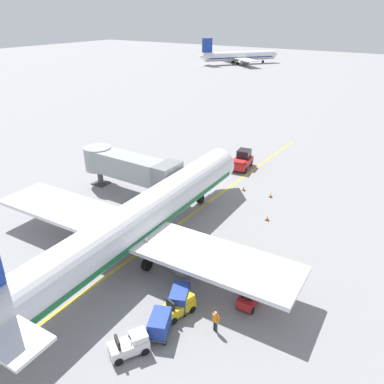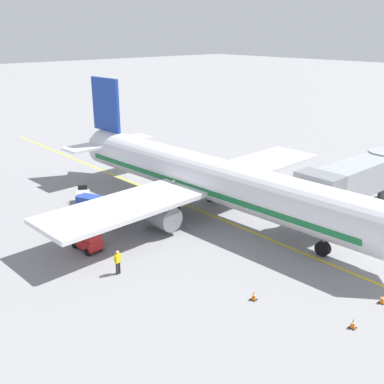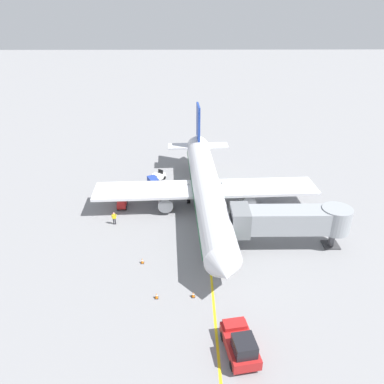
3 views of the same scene
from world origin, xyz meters
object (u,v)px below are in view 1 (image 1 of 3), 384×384
jet_bridge (129,167)px  ground_crew_loader (277,264)px  baggage_tug_lead (130,345)px  distant_taxiing_airliner (239,56)px  pushback_tractor (242,161)px  ground_crew_wing_walker (216,320)px  parked_airliner (136,222)px  baggage_cart_second_in_train (160,323)px  baggage_tug_spare (251,295)px  baggage_cart_front (180,297)px  safety_cone_wing_tip (244,188)px  baggage_tug_trailing (179,306)px  safety_cone_nose_left (271,195)px  safety_cone_nose_right (267,218)px

jet_bridge → ground_crew_loader: (20.69, -5.00, -2.50)m
baggage_tug_lead → distant_taxiing_airliner: size_ratio=0.09×
jet_bridge → pushback_tractor: size_ratio=2.85×
ground_crew_wing_walker → distant_taxiing_airliner: (-65.28, 129.76, 2.07)m
parked_airliner → jet_bridge: size_ratio=2.79×
jet_bridge → baggage_tug_lead: (16.06, -18.00, -2.74)m
baggage_cart_second_in_train → pushback_tractor: bearing=107.0°
parked_airliner → baggage_tug_spare: 11.79m
baggage_tug_spare → ground_crew_wing_walker: size_ratio=1.52×
baggage_cart_second_in_train → ground_crew_wing_walker: size_ratio=1.73×
baggage_cart_front → safety_cone_wing_tip: size_ratio=4.97×
baggage_cart_second_in_train → safety_cone_wing_tip: 24.64m
distant_taxiing_airliner → ground_crew_loader: bearing=-61.4°
baggage_tug_trailing → jet_bridge: bearing=141.2°
baggage_tug_lead → ground_crew_loader: (4.63, 13.00, 0.24)m
ground_crew_wing_walker → ground_crew_loader: same height
jet_bridge → safety_cone_nose_left: (14.42, 8.41, -3.16)m
jet_bridge → distant_taxiing_airliner: size_ratio=0.45×
baggage_cart_second_in_train → ground_crew_wing_walker: 3.80m
pushback_tractor → baggage_tug_trailing: 29.66m
baggage_cart_front → baggage_cart_second_in_train: 2.92m
jet_bridge → baggage_cart_second_in_train: bearing=-43.2°
baggage_tug_lead → ground_crew_wing_walker: size_ratio=1.64×
baggage_cart_front → baggage_cart_second_in_train: size_ratio=1.00×
baggage_cart_second_in_train → ground_crew_loader: 11.40m
baggage_cart_second_in_train → distant_taxiing_airliner: distant_taxiing_airliner is taller
parked_airliner → distant_taxiing_airliner: size_ratio=1.24×
baggage_tug_lead → baggage_tug_spare: same height
pushback_tractor → ground_crew_loader: bearing=-56.0°
safety_cone_nose_right → baggage_tug_trailing: bearing=-89.1°
baggage_tug_lead → baggage_cart_second_in_train: baggage_tug_lead is taller
ground_crew_loader → safety_cone_nose_right: ground_crew_loader is taller
ground_crew_wing_walker → safety_cone_wing_tip: 23.31m
parked_airliner → safety_cone_nose_right: parked_airliner is taller
baggage_tug_lead → ground_crew_loader: 13.80m
jet_bridge → ground_crew_loader: jet_bridge is taller
pushback_tractor → baggage_cart_second_in_train: bearing=-73.0°
parked_airliner → distant_taxiing_airliner: 136.74m
baggage_tug_trailing → ground_crew_loader: ground_crew_loader is taller
pushback_tractor → baggage_tug_lead: 33.98m
baggage_tug_trailing → baggage_cart_front: 0.70m
baggage_cart_front → jet_bridge: bearing=141.8°
baggage_tug_spare → safety_cone_wing_tip: baggage_tug_spare is taller
ground_crew_wing_walker → safety_cone_nose_left: ground_crew_wing_walker is taller
baggage_tug_spare → safety_cone_nose_left: 18.85m
pushback_tractor → baggage_cart_second_in_train: (9.34, -30.50, -0.15)m
baggage_tug_lead → baggage_cart_front: baggage_tug_lead is taller
baggage_cart_second_in_train → safety_cone_nose_right: 18.70m
pushback_tractor → safety_cone_wing_tip: bearing=-61.0°
baggage_tug_spare → baggage_cart_second_in_train: 7.26m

